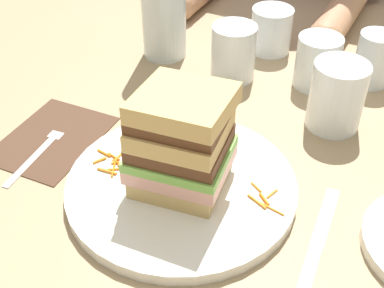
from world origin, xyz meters
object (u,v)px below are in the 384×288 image
object	(u,v)px
main_plate	(181,187)
napkin_dark	(53,138)
empty_tumbler_0	(374,59)
fork	(43,145)
juice_glass	(336,99)
empty_tumbler_2	(271,30)
knife	(316,249)
sandwich	(181,142)
empty_tumbler_3	(317,62)
empty_tumbler_1	(233,52)

from	to	relation	value
main_plate	napkin_dark	bearing A→B (deg)	177.33
empty_tumbler_0	fork	bearing A→B (deg)	-133.52
main_plate	juice_glass	size ratio (longest dim) A/B	2.87
main_plate	empty_tumbler_2	xyz separation A→B (m)	(-0.03, 0.40, 0.03)
knife	juice_glass	distance (m)	0.25
sandwich	empty_tumbler_0	size ratio (longest dim) A/B	1.54
fork	knife	bearing A→B (deg)	-0.26
main_plate	knife	distance (m)	0.18
knife	empty_tumbler_3	xyz separation A→B (m)	(-0.11, 0.34, 0.04)
juice_glass	empty_tumbler_3	xyz separation A→B (m)	(-0.06, 0.10, -0.00)
fork	juice_glass	bearing A→B (deg)	35.11
napkin_dark	empty_tumbler_0	distance (m)	0.52
fork	knife	distance (m)	0.39
fork	empty_tumbler_3	size ratio (longest dim) A/B	1.95
main_plate	knife	world-z (taller)	main_plate
empty_tumbler_3	main_plate	bearing A→B (deg)	-102.88
empty_tumbler_3	empty_tumbler_1	bearing A→B (deg)	-163.04
empty_tumbler_3	sandwich	bearing A→B (deg)	-102.77
juice_glass	empty_tumbler_2	xyz separation A→B (m)	(-0.16, 0.17, -0.01)
main_plate	empty_tumbler_0	bearing A→B (deg)	67.70
empty_tumbler_1	empty_tumbler_3	distance (m)	0.14
fork	knife	size ratio (longest dim) A/B	0.83
sandwich	empty_tumbler_3	size ratio (longest dim) A/B	1.58
empty_tumbler_1	empty_tumbler_3	xyz separation A→B (m)	(0.13, 0.04, -0.00)
knife	empty_tumbler_3	distance (m)	0.36
main_plate	empty_tumbler_1	xyz separation A→B (m)	(-0.06, 0.29, 0.04)
knife	empty_tumbler_3	bearing A→B (deg)	107.34
knife	empty_tumbler_0	world-z (taller)	empty_tumbler_0
main_plate	empty_tumbler_3	xyz separation A→B (m)	(0.07, 0.33, 0.03)
main_plate	sandwich	size ratio (longest dim) A/B	2.15
knife	juice_glass	size ratio (longest dim) A/B	1.97
empty_tumbler_2	knife	bearing A→B (deg)	-62.84
sandwich	empty_tumbler_3	distance (m)	0.34
sandwich	fork	xyz separation A→B (m)	(-0.21, -0.01, -0.08)
fork	empty_tumbler_2	xyz separation A→B (m)	(0.18, 0.42, 0.04)
main_plate	juice_glass	distance (m)	0.27
fork	empty_tumbler_0	size ratio (longest dim) A/B	1.90
sandwich	fork	size ratio (longest dim) A/B	0.81
sandwich	empty_tumbler_2	bearing A→B (deg)	94.90
knife	juice_glass	bearing A→B (deg)	101.61
sandwich	juice_glass	xyz separation A→B (m)	(0.13, 0.23, -0.04)
juice_glass	empty_tumbler_0	xyz separation A→B (m)	(0.02, 0.15, -0.00)
sandwich	empty_tumbler_0	distance (m)	0.41
fork	empty_tumbler_1	xyz separation A→B (m)	(0.16, 0.30, 0.04)
empty_tumbler_0	empty_tumbler_1	bearing A→B (deg)	-157.01
empty_tumbler_1	empty_tumbler_3	bearing A→B (deg)	16.96
empty_tumbler_3	empty_tumbler_2	bearing A→B (deg)	144.24
knife	main_plate	bearing A→B (deg)	175.59
empty_tumbler_0	empty_tumbler_1	xyz separation A→B (m)	(-0.21, -0.09, 0.00)
main_plate	sandwich	bearing A→B (deg)	30.53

